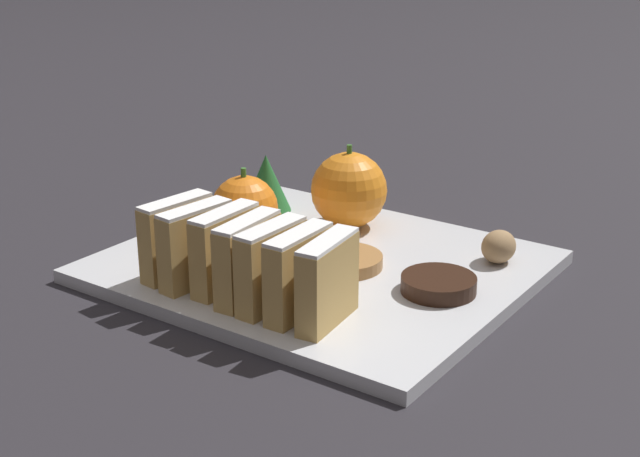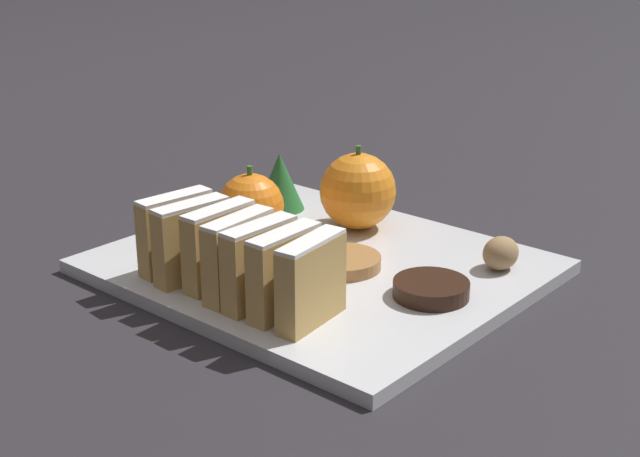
% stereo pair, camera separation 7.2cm
% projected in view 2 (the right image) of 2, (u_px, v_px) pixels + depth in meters
% --- Properties ---
extents(ground_plane, '(6.00, 6.00, 0.00)m').
position_uv_depth(ground_plane, '(320.00, 273.00, 0.79)').
color(ground_plane, '#28262B').
extents(serving_platter, '(0.30, 0.35, 0.01)m').
position_uv_depth(serving_platter, '(320.00, 266.00, 0.79)').
color(serving_platter, silver).
rests_on(serving_platter, ground_plane).
extents(stollen_slice_front, '(0.07, 0.03, 0.07)m').
position_uv_depth(stollen_slice_front, '(311.00, 282.00, 0.66)').
color(stollen_slice_front, tan).
rests_on(stollen_slice_front, serving_platter).
extents(stollen_slice_second, '(0.07, 0.02, 0.07)m').
position_uv_depth(stollen_slice_second, '(285.00, 273.00, 0.68)').
color(stollen_slice_second, tan).
rests_on(stollen_slice_second, serving_platter).
extents(stollen_slice_third, '(0.07, 0.02, 0.07)m').
position_uv_depth(stollen_slice_third, '(260.00, 265.00, 0.69)').
color(stollen_slice_third, tan).
rests_on(stollen_slice_third, serving_platter).
extents(stollen_slice_fourth, '(0.07, 0.02, 0.07)m').
position_uv_depth(stollen_slice_fourth, '(237.00, 256.00, 0.71)').
color(stollen_slice_fourth, tan).
rests_on(stollen_slice_fourth, serving_platter).
extents(stollen_slice_fifth, '(0.07, 0.02, 0.07)m').
position_uv_depth(stollen_slice_fifth, '(220.00, 247.00, 0.73)').
color(stollen_slice_fifth, tan).
rests_on(stollen_slice_fifth, serving_platter).
extents(stollen_slice_sixth, '(0.07, 0.03, 0.07)m').
position_uv_depth(stollen_slice_sixth, '(192.00, 241.00, 0.74)').
color(stollen_slice_sixth, tan).
rests_on(stollen_slice_sixth, serving_platter).
extents(stollen_slice_back, '(0.07, 0.03, 0.07)m').
position_uv_depth(stollen_slice_back, '(176.00, 233.00, 0.76)').
color(stollen_slice_back, tan).
rests_on(stollen_slice_back, serving_platter).
extents(orange_near, '(0.07, 0.07, 0.08)m').
position_uv_depth(orange_near, '(358.00, 191.00, 0.86)').
color(orange_near, orange).
rests_on(orange_near, serving_platter).
extents(orange_far, '(0.06, 0.06, 0.07)m').
position_uv_depth(orange_far, '(249.00, 207.00, 0.83)').
color(orange_far, orange).
rests_on(orange_far, serving_platter).
extents(walnut, '(0.04, 0.03, 0.03)m').
position_uv_depth(walnut, '(501.00, 253.00, 0.77)').
color(walnut, '#9E7A51').
rests_on(walnut, serving_platter).
extents(chocolate_cookie, '(0.06, 0.06, 0.01)m').
position_uv_depth(chocolate_cookie, '(435.00, 287.00, 0.72)').
color(chocolate_cookie, black).
rests_on(chocolate_cookie, serving_platter).
extents(gingerbread_cookie, '(0.07, 0.07, 0.01)m').
position_uv_depth(gingerbread_cookie, '(341.00, 263.00, 0.77)').
color(gingerbread_cookie, '#A3703D').
rests_on(gingerbread_cookie, serving_platter).
extents(evergreen_sprig, '(0.05, 0.05, 0.06)m').
position_uv_depth(evergreen_sprig, '(280.00, 181.00, 0.91)').
color(evergreen_sprig, '#23662D').
rests_on(evergreen_sprig, serving_platter).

